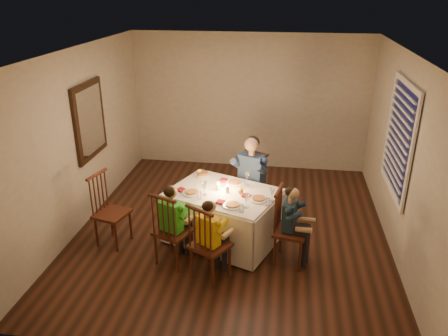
# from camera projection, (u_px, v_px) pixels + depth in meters

# --- Properties ---
(ground) EXTENTS (5.00, 5.00, 0.00)m
(ground) POSITION_uv_depth(u_px,v_px,m) (232.00, 228.00, 6.58)
(ground) COLOR black
(ground) RESTS_ON ground
(wall_left) EXTENTS (0.02, 5.00, 2.60)m
(wall_left) POSITION_uv_depth(u_px,v_px,m) (80.00, 139.00, 6.38)
(wall_left) COLOR beige
(wall_left) RESTS_ON ground
(wall_right) EXTENTS (0.02, 5.00, 2.60)m
(wall_right) POSITION_uv_depth(u_px,v_px,m) (401.00, 156.00, 5.77)
(wall_right) COLOR beige
(wall_right) RESTS_ON ground
(wall_back) EXTENTS (4.50, 0.02, 2.60)m
(wall_back) POSITION_uv_depth(u_px,v_px,m) (250.00, 102.00, 8.35)
(wall_back) COLOR beige
(wall_back) RESTS_ON ground
(ceiling) EXTENTS (5.00, 5.00, 0.00)m
(ceiling) POSITION_uv_depth(u_px,v_px,m) (233.00, 52.00, 5.57)
(ceiling) COLOR white
(ceiling) RESTS_ON wall_back
(dining_table) EXTENTS (1.75, 1.51, 0.73)m
(dining_table) POSITION_uv_depth(u_px,v_px,m) (223.00, 206.00, 6.08)
(dining_table) COLOR white
(dining_table) RESTS_ON ground
(chair_adult) EXTENTS (0.55, 0.54, 1.04)m
(chair_adult) POSITION_uv_depth(u_px,v_px,m) (250.00, 216.00, 6.92)
(chair_adult) COLOR #39170F
(chair_adult) RESTS_ON ground
(chair_near_left) EXTENTS (0.55, 0.54, 1.04)m
(chair_near_left) POSITION_uv_depth(u_px,v_px,m) (175.00, 261.00, 5.79)
(chair_near_left) COLOR #39170F
(chair_near_left) RESTS_ON ground
(chair_near_right) EXTENTS (0.57, 0.57, 1.04)m
(chair_near_right) POSITION_uv_depth(u_px,v_px,m) (211.00, 276.00, 5.50)
(chair_near_right) COLOR #39170F
(chair_near_right) RESTS_ON ground
(chair_end) EXTENTS (0.48, 0.50, 1.04)m
(chair_end) POSITION_uv_depth(u_px,v_px,m) (289.00, 261.00, 5.80)
(chair_end) COLOR #39170F
(chair_end) RESTS_ON ground
(chair_extra) EXTENTS (0.50, 0.52, 1.05)m
(chair_extra) POSITION_uv_depth(u_px,v_px,m) (115.00, 242.00, 6.22)
(chair_extra) COLOR #39170F
(chair_extra) RESTS_ON ground
(adult) EXTENTS (0.63, 0.61, 1.32)m
(adult) POSITION_uv_depth(u_px,v_px,m) (250.00, 216.00, 6.92)
(adult) COLOR navy
(adult) RESTS_ON ground
(child_green) EXTENTS (0.48, 0.46, 1.11)m
(child_green) POSITION_uv_depth(u_px,v_px,m) (175.00, 261.00, 5.79)
(child_green) COLOR green
(child_green) RESTS_ON ground
(child_yellow) EXTENTS (0.47, 0.46, 1.08)m
(child_yellow) POSITION_uv_depth(u_px,v_px,m) (211.00, 276.00, 5.50)
(child_yellow) COLOR yellow
(child_yellow) RESTS_ON ground
(child_teal) EXTENTS (0.39, 0.42, 1.08)m
(child_teal) POSITION_uv_depth(u_px,v_px,m) (289.00, 261.00, 5.80)
(child_teal) COLOR #182B3D
(child_teal) RESTS_ON ground
(setting_adult) EXTENTS (0.34, 0.34, 0.02)m
(setting_adult) POSITION_uv_depth(u_px,v_px,m) (235.00, 183.00, 6.23)
(setting_adult) COLOR white
(setting_adult) RESTS_ON dining_table
(setting_green) EXTENTS (0.34, 0.34, 0.02)m
(setting_green) POSITION_uv_depth(u_px,v_px,m) (192.00, 193.00, 5.94)
(setting_green) COLOR white
(setting_green) RESTS_ON dining_table
(setting_yellow) EXTENTS (0.34, 0.34, 0.02)m
(setting_yellow) POSITION_uv_depth(u_px,v_px,m) (233.00, 206.00, 5.60)
(setting_yellow) COLOR white
(setting_yellow) RESTS_ON dining_table
(setting_teal) EXTENTS (0.34, 0.34, 0.02)m
(setting_teal) POSITION_uv_depth(u_px,v_px,m) (259.00, 199.00, 5.76)
(setting_teal) COLOR white
(setting_teal) RESTS_ON dining_table
(candle_left) EXTENTS (0.06, 0.06, 0.10)m
(candle_left) POSITION_uv_depth(u_px,v_px,m) (218.00, 187.00, 6.02)
(candle_left) COLOR white
(candle_left) RESTS_ON dining_table
(candle_right) EXTENTS (0.06, 0.06, 0.10)m
(candle_right) POSITION_uv_depth(u_px,v_px,m) (227.00, 189.00, 5.95)
(candle_right) COLOR white
(candle_right) RESTS_ON dining_table
(squash) EXTENTS (0.09, 0.09, 0.09)m
(squash) POSITION_uv_depth(u_px,v_px,m) (199.00, 172.00, 6.49)
(squash) COLOR #FFED43
(squash) RESTS_ON dining_table
(orange_fruit) EXTENTS (0.08, 0.08, 0.08)m
(orange_fruit) POSITION_uv_depth(u_px,v_px,m) (241.00, 191.00, 5.91)
(orange_fruit) COLOR orange
(orange_fruit) RESTS_ON dining_table
(serving_bowl) EXTENTS (0.25, 0.25, 0.05)m
(serving_bowl) POSITION_uv_depth(u_px,v_px,m) (203.00, 175.00, 6.45)
(serving_bowl) COLOR white
(serving_bowl) RESTS_ON dining_table
(wall_mirror) EXTENTS (0.06, 0.95, 1.15)m
(wall_mirror) POSITION_uv_depth(u_px,v_px,m) (90.00, 120.00, 6.57)
(wall_mirror) COLOR black
(wall_mirror) RESTS_ON wall_left
(window_blinds) EXTENTS (0.07, 1.34, 1.54)m
(window_blinds) POSITION_uv_depth(u_px,v_px,m) (398.00, 139.00, 5.79)
(window_blinds) COLOR black
(window_blinds) RESTS_ON wall_right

